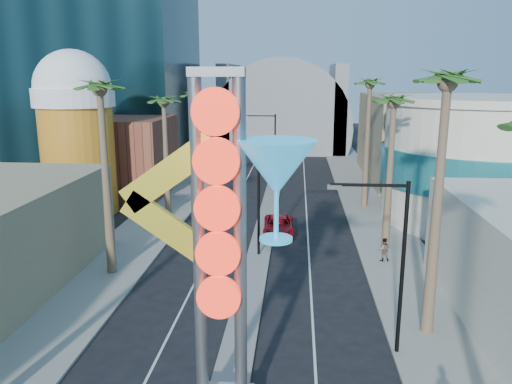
# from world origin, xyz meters

# --- Properties ---
(sidewalk_west) EXTENTS (5.00, 100.00, 0.15)m
(sidewalk_west) POSITION_xyz_m (-9.50, 35.00, 0.07)
(sidewalk_west) COLOR gray
(sidewalk_west) RESTS_ON ground
(sidewalk_east) EXTENTS (5.00, 100.00, 0.15)m
(sidewalk_east) POSITION_xyz_m (9.50, 35.00, 0.07)
(sidewalk_east) COLOR gray
(sidewalk_east) RESTS_ON ground
(median) EXTENTS (1.60, 84.00, 0.15)m
(median) POSITION_xyz_m (0.00, 38.00, 0.07)
(median) COLOR gray
(median) RESTS_ON ground
(brick_filler_west) EXTENTS (10.00, 10.00, 8.00)m
(brick_filler_west) POSITION_xyz_m (-16.00, 38.00, 4.00)
(brick_filler_west) COLOR brown
(brick_filler_west) RESTS_ON ground
(filler_east) EXTENTS (10.00, 20.00, 10.00)m
(filler_east) POSITION_xyz_m (16.00, 48.00, 5.00)
(filler_east) COLOR #988562
(filler_east) RESTS_ON ground
(beer_mug) EXTENTS (7.00, 7.00, 14.50)m
(beer_mug) POSITION_xyz_m (-17.00, 30.00, 7.84)
(beer_mug) COLOR orange
(beer_mug) RESTS_ON ground
(turquoise_building) EXTENTS (16.60, 16.60, 10.60)m
(turquoise_building) POSITION_xyz_m (18.00, 30.00, 5.25)
(turquoise_building) COLOR beige
(turquoise_building) RESTS_ON ground
(canopy) EXTENTS (22.00, 16.00, 22.00)m
(canopy) POSITION_xyz_m (0.00, 72.00, 4.31)
(canopy) COLOR slate
(canopy) RESTS_ON ground
(neon_sign) EXTENTS (6.53, 2.60, 12.55)m
(neon_sign) POSITION_xyz_m (0.82, 2.96, 7.31)
(neon_sign) COLOR gray
(neon_sign) RESTS_ON ground
(streetlight_0) EXTENTS (3.79, 0.25, 8.00)m
(streetlight_0) POSITION_xyz_m (0.55, 20.00, 4.88)
(streetlight_0) COLOR black
(streetlight_0) RESTS_ON ground
(streetlight_1) EXTENTS (3.79, 0.25, 8.00)m
(streetlight_1) POSITION_xyz_m (-0.55, 44.00, 4.88)
(streetlight_1) COLOR black
(streetlight_1) RESTS_ON ground
(streetlight_2) EXTENTS (3.45, 0.25, 8.00)m
(streetlight_2) POSITION_xyz_m (6.72, 8.00, 4.83)
(streetlight_2) COLOR black
(streetlight_2) RESTS_ON ground
(palm_1) EXTENTS (2.40, 2.40, 12.70)m
(palm_1) POSITION_xyz_m (-9.00, 16.00, 10.82)
(palm_1) COLOR brown
(palm_1) RESTS_ON ground
(palm_2) EXTENTS (2.40, 2.40, 11.20)m
(palm_2) POSITION_xyz_m (-9.00, 30.00, 9.48)
(palm_2) COLOR brown
(palm_2) RESTS_ON ground
(palm_3) EXTENTS (2.40, 2.40, 11.20)m
(palm_3) POSITION_xyz_m (-9.00, 42.00, 9.48)
(palm_3) COLOR brown
(palm_3) RESTS_ON ground
(palm_5) EXTENTS (2.40, 2.40, 13.20)m
(palm_5) POSITION_xyz_m (9.00, 10.00, 11.27)
(palm_5) COLOR brown
(palm_5) RESTS_ON ground
(palm_6) EXTENTS (2.40, 2.40, 11.70)m
(palm_6) POSITION_xyz_m (9.00, 22.00, 9.93)
(palm_6) COLOR brown
(palm_6) RESTS_ON ground
(palm_7) EXTENTS (2.40, 2.40, 12.70)m
(palm_7) POSITION_xyz_m (9.00, 34.00, 10.82)
(palm_7) COLOR brown
(palm_7) RESTS_ON ground
(red_pickup) EXTENTS (2.53, 5.18, 1.42)m
(red_pickup) POSITION_xyz_m (1.20, 24.89, 0.71)
(red_pickup) COLOR #B20D1A
(red_pickup) RESTS_ON ground
(pedestrian_b) EXTENTS (0.84, 0.68, 1.59)m
(pedestrian_b) POSITION_xyz_m (8.43, 19.40, 0.95)
(pedestrian_b) COLOR gray
(pedestrian_b) RESTS_ON sidewalk_east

